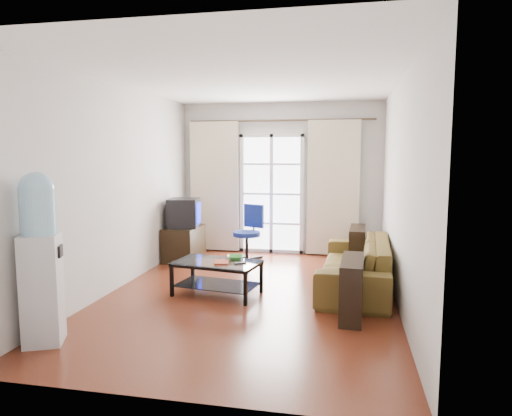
{
  "coord_description": "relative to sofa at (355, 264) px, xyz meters",
  "views": [
    {
      "loc": [
        1.19,
        -5.56,
        1.79
      ],
      "look_at": [
        0.0,
        0.35,
        1.08
      ],
      "focal_mm": 32.0,
      "sensor_mm": 36.0,
      "label": 1
    }
  ],
  "objects": [
    {
      "name": "wall_back",
      "position": [
        -1.32,
        2.02,
        1.02
      ],
      "size": [
        3.6,
        0.02,
        2.7
      ],
      "primitive_type": "cube",
      "color": "beige",
      "rests_on": "floor"
    },
    {
      "name": "book",
      "position": [
        -1.74,
        -0.76,
        0.12
      ],
      "size": [
        0.28,
        0.32,
        0.02
      ],
      "primitive_type": "imported",
      "rotation": [
        0.0,
        0.0,
        0.22
      ],
      "color": "#AA1420",
      "rests_on": "coffee_table"
    },
    {
      "name": "curtain_rod",
      "position": [
        -1.32,
        1.92,
        2.05
      ],
      "size": [
        3.3,
        0.04,
        0.04
      ],
      "primitive_type": "cylinder",
      "rotation": [
        0.0,
        1.57,
        0.0
      ],
      "color": "#4C3F2D",
      "rests_on": "wall_back"
    },
    {
      "name": "radiator",
      "position": [
        -0.52,
        1.92,
        0.0
      ],
      "size": [
        0.64,
        0.12,
        0.64
      ],
      "primitive_type": "cube",
      "color": "#97979A",
      "rests_on": "floor"
    },
    {
      "name": "coffee_table",
      "position": [
        -1.73,
        -0.67,
        -0.05
      ],
      "size": [
        1.15,
        0.77,
        0.43
      ],
      "rotation": [
        0.0,
        0.0,
        -0.16
      ],
      "color": "silver",
      "rests_on": "floor"
    },
    {
      "name": "floor",
      "position": [
        -1.32,
        -0.58,
        -0.33
      ],
      "size": [
        5.2,
        5.2,
        0.0
      ],
      "primitive_type": "plane",
      "color": "maroon",
      "rests_on": "ground"
    },
    {
      "name": "wall_left",
      "position": [
        -3.12,
        -0.58,
        1.02
      ],
      "size": [
        0.02,
        5.2,
        2.7
      ],
      "primitive_type": "cube",
      "color": "beige",
      "rests_on": "floor"
    },
    {
      "name": "french_door",
      "position": [
        -1.47,
        1.96,
        0.75
      ],
      "size": [
        1.16,
        0.06,
        2.15
      ],
      "color": "white",
      "rests_on": "wall_back"
    },
    {
      "name": "remote",
      "position": [
        -1.41,
        -0.73,
        0.11
      ],
      "size": [
        0.14,
        0.12,
        0.02
      ],
      "primitive_type": "cube",
      "rotation": [
        0.0,
        0.0,
        0.6
      ],
      "color": "black",
      "rests_on": "coffee_table"
    },
    {
      "name": "bowl",
      "position": [
        -1.53,
        -0.51,
        0.13
      ],
      "size": [
        0.31,
        0.31,
        0.05
      ],
      "primitive_type": "imported",
      "rotation": [
        0.0,
        0.0,
        0.2
      ],
      "color": "green",
      "rests_on": "coffee_table"
    },
    {
      "name": "curtain_left",
      "position": [
        -2.52,
        1.9,
        0.87
      ],
      "size": [
        0.9,
        0.07,
        2.35
      ],
      "primitive_type": "cube",
      "color": "beige",
      "rests_on": "curtain_rod"
    },
    {
      "name": "tv_stand",
      "position": [
        -2.83,
        1.08,
        -0.04
      ],
      "size": [
        0.53,
        0.79,
        0.57
      ],
      "primitive_type": "cube",
      "rotation": [
        0.0,
        0.0,
        -0.01
      ],
      "color": "black",
      "rests_on": "floor"
    },
    {
      "name": "crt_tv",
      "position": [
        -2.83,
        1.05,
        0.49
      ],
      "size": [
        0.59,
        0.59,
        0.48
      ],
      "rotation": [
        0.0,
        0.0,
        0.16
      ],
      "color": "black",
      "rests_on": "tv_stand"
    },
    {
      "name": "water_cooler",
      "position": [
        -2.92,
        -2.45,
        0.53
      ],
      "size": [
        0.44,
        0.44,
        1.63
      ],
      "rotation": [
        0.0,
        0.0,
        0.4
      ],
      "color": "silver",
      "rests_on": "floor"
    },
    {
      "name": "ceiling",
      "position": [
        -1.32,
        -0.58,
        2.37
      ],
      "size": [
        5.2,
        5.2,
        0.0
      ],
      "primitive_type": "plane",
      "rotation": [
        3.14,
        0.0,
        0.0
      ],
      "color": "white",
      "rests_on": "wall_back"
    },
    {
      "name": "sofa",
      "position": [
        0.0,
        0.0,
        0.0
      ],
      "size": [
        2.31,
        1.07,
        0.65
      ],
      "primitive_type": "imported",
      "rotation": [
        0.0,
        0.0,
        -1.62
      ],
      "color": "brown",
      "rests_on": "floor"
    },
    {
      "name": "wall_right",
      "position": [
        0.48,
        -0.58,
        1.02
      ],
      "size": [
        0.02,
        5.2,
        2.7
      ],
      "primitive_type": "cube",
      "color": "beige",
      "rests_on": "floor"
    },
    {
      "name": "curtain_right",
      "position": [
        -0.37,
        1.9,
        0.87
      ],
      "size": [
        0.9,
        0.07,
        2.35
      ],
      "primitive_type": "cube",
      "color": "beige",
      "rests_on": "curtain_rod"
    },
    {
      "name": "wall_front",
      "position": [
        -1.32,
        -3.18,
        1.02
      ],
      "size": [
        3.6,
        0.02,
        2.7
      ],
      "primitive_type": "cube",
      "color": "beige",
      "rests_on": "floor"
    },
    {
      "name": "task_chair",
      "position": [
        -1.74,
        1.22,
        -0.05
      ],
      "size": [
        0.85,
        0.85,
        0.94
      ],
      "rotation": [
        0.0,
        0.0,
        -0.41
      ],
      "color": "black",
      "rests_on": "floor"
    }
  ]
}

